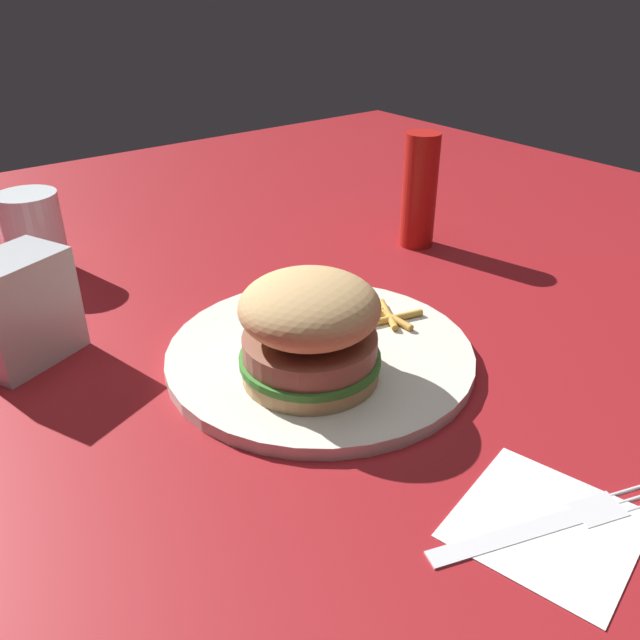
# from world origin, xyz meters

# --- Properties ---
(ground_plane) EXTENTS (1.60, 1.60, 0.00)m
(ground_plane) POSITION_xyz_m (0.00, 0.00, 0.00)
(ground_plane) COLOR maroon
(plate) EXTENTS (0.28, 0.28, 0.01)m
(plate) POSITION_xyz_m (0.02, 0.03, 0.01)
(plate) COLOR silver
(plate) RESTS_ON ground_plane
(sandwich) EXTENTS (0.12, 0.12, 0.09)m
(sandwich) POSITION_xyz_m (0.05, 0.06, 0.06)
(sandwich) COLOR tan
(sandwich) RESTS_ON plate
(fries_pile) EXTENTS (0.11, 0.09, 0.01)m
(fries_pile) POSITION_xyz_m (-0.05, 0.01, 0.02)
(fries_pile) COLOR gold
(fries_pile) RESTS_ON plate
(napkin) EXTENTS (0.13, 0.13, 0.00)m
(napkin) POSITION_xyz_m (0.02, 0.28, 0.00)
(napkin) COLOR white
(napkin) RESTS_ON ground_plane
(fork) EXTENTS (0.17, 0.07, 0.00)m
(fork) POSITION_xyz_m (0.02, 0.28, 0.00)
(fork) COLOR silver
(fork) RESTS_ON napkin
(drink_glass) EXTENTS (0.07, 0.07, 0.10)m
(drink_glass) POSITION_xyz_m (0.16, -0.33, 0.04)
(drink_glass) COLOR silver
(drink_glass) RESTS_ON ground_plane
(napkin_dispenser) EXTENTS (0.11, 0.09, 0.10)m
(napkin_dispenser) POSITION_xyz_m (0.23, -0.14, 0.05)
(napkin_dispenser) COLOR #B7BABF
(napkin_dispenser) RESTS_ON ground_plane
(ketchup_bottle) EXTENTS (0.04, 0.04, 0.14)m
(ketchup_bottle) POSITION_xyz_m (-0.25, -0.12, 0.07)
(ketchup_bottle) COLOR #B21914
(ketchup_bottle) RESTS_ON ground_plane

